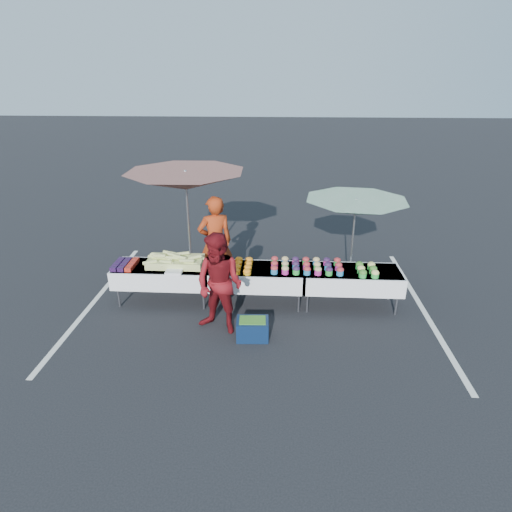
# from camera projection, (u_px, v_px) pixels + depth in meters

# --- Properties ---
(ground) EXTENTS (80.00, 80.00, 0.00)m
(ground) POSITION_uv_depth(u_px,v_px,m) (256.00, 303.00, 8.40)
(ground) COLOR black
(stripe_left) EXTENTS (0.10, 5.00, 0.00)m
(stripe_left) POSITION_uv_depth(u_px,v_px,m) (97.00, 298.00, 8.57)
(stripe_left) COLOR silver
(stripe_left) RESTS_ON ground
(stripe_right) EXTENTS (0.10, 5.00, 0.00)m
(stripe_right) POSITION_uv_depth(u_px,v_px,m) (422.00, 307.00, 8.23)
(stripe_right) COLOR silver
(stripe_right) RESTS_ON ground
(table_left) EXTENTS (1.86, 0.81, 0.75)m
(table_left) POSITION_uv_depth(u_px,v_px,m) (163.00, 274.00, 8.27)
(table_left) COLOR white
(table_left) RESTS_ON ground
(table_center) EXTENTS (1.86, 0.81, 0.75)m
(table_center) POSITION_uv_depth(u_px,v_px,m) (256.00, 276.00, 8.17)
(table_center) COLOR white
(table_center) RESTS_ON ground
(table_right) EXTENTS (1.86, 0.81, 0.75)m
(table_right) POSITION_uv_depth(u_px,v_px,m) (351.00, 278.00, 8.07)
(table_right) COLOR white
(table_right) RESTS_ON ground
(berry_punnets) EXTENTS (0.40, 0.54, 0.08)m
(berry_punnets) POSITION_uv_depth(u_px,v_px,m) (125.00, 264.00, 8.17)
(berry_punnets) COLOR black
(berry_punnets) RESTS_ON table_left
(corn_pile) EXTENTS (1.16, 0.57, 0.26)m
(corn_pile) POSITION_uv_depth(u_px,v_px,m) (176.00, 261.00, 8.19)
(corn_pile) COLOR #A5BB60
(corn_pile) RESTS_ON table_left
(plastic_bags) EXTENTS (0.30, 0.25, 0.05)m
(plastic_bags) POSITION_uv_depth(u_px,v_px,m) (174.00, 272.00, 7.90)
(plastic_bags) COLOR white
(plastic_bags) RESTS_ON table_left
(carrot_bowls) EXTENTS (0.55, 0.69, 0.11)m
(carrot_bowls) POSITION_uv_depth(u_px,v_px,m) (238.00, 265.00, 8.09)
(carrot_bowls) COLOR #C88C16
(carrot_bowls) RESTS_ON table_center
(potato_cups) EXTENTS (1.34, 0.58, 0.16)m
(potato_cups) POSITION_uv_depth(u_px,v_px,m) (306.00, 265.00, 8.02)
(potato_cups) COLOR teal
(potato_cups) RESTS_ON table_right
(bean_baskets) EXTENTS (0.36, 0.50, 0.15)m
(bean_baskets) POSITION_uv_depth(u_px,v_px,m) (367.00, 270.00, 7.88)
(bean_baskets) COLOR green
(bean_baskets) RESTS_ON table_right
(vendor) EXTENTS (0.83, 0.69, 1.94)m
(vendor) POSITION_uv_depth(u_px,v_px,m) (215.00, 242.00, 8.75)
(vendor) COLOR #9F3212
(vendor) RESTS_ON ground
(customer) EXTENTS (1.06, 0.96, 1.78)m
(customer) POSITION_uv_depth(u_px,v_px,m) (219.00, 284.00, 7.17)
(customer) COLOR maroon
(customer) RESTS_ON ground
(umbrella_left) EXTENTS (3.07, 3.07, 2.44)m
(umbrella_left) POSITION_uv_depth(u_px,v_px,m) (186.00, 182.00, 8.34)
(umbrella_left) COLOR black
(umbrella_left) RESTS_ON ground
(umbrella_right) EXTENTS (2.42, 2.42, 2.01)m
(umbrella_right) POSITION_uv_depth(u_px,v_px,m) (356.00, 208.00, 8.06)
(umbrella_right) COLOR black
(umbrella_right) RESTS_ON ground
(storage_bin) EXTENTS (0.55, 0.41, 0.35)m
(storage_bin) POSITION_uv_depth(u_px,v_px,m) (253.00, 328.00, 7.22)
(storage_bin) COLOR #0B1D3B
(storage_bin) RESTS_ON ground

